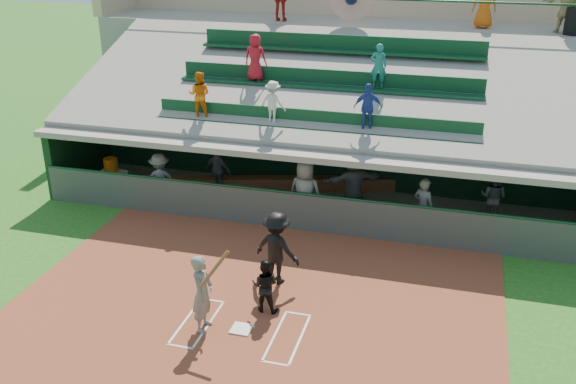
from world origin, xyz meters
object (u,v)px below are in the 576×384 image
(water_cooler, at_px, (111,165))
(home_plate, at_px, (241,329))
(catcher, at_px, (265,285))
(trash_bin, at_px, (574,21))
(batter_at_plate, at_px, (203,293))
(white_table, at_px, (114,181))

(water_cooler, bearing_deg, home_plate, -43.08)
(catcher, height_order, water_cooler, catcher)
(water_cooler, bearing_deg, trash_bin, 24.76)
(home_plate, relative_size, trash_bin, 0.49)
(catcher, distance_m, trash_bin, 14.27)
(batter_at_plate, distance_m, trash_bin, 15.56)
(home_plate, xyz_separation_m, white_table, (-6.46, 6.10, 0.34))
(home_plate, bearing_deg, batter_at_plate, -168.67)
(water_cooler, bearing_deg, catcher, -37.61)
(white_table, distance_m, water_cooler, 0.56)
(trash_bin, bearing_deg, home_plate, -120.52)
(batter_at_plate, height_order, white_table, batter_at_plate)
(trash_bin, bearing_deg, batter_at_plate, -122.79)
(water_cooler, bearing_deg, batter_at_plate, -47.48)
(home_plate, bearing_deg, trash_bin, 59.48)
(catcher, height_order, white_table, catcher)
(batter_at_plate, xyz_separation_m, trash_bin, (8.12, 12.61, 4.14))
(home_plate, relative_size, batter_at_plate, 0.22)
(batter_at_plate, height_order, trash_bin, trash_bin)
(white_table, bearing_deg, batter_at_plate, -33.56)
(white_table, bearing_deg, water_cooler, -126.91)
(catcher, relative_size, trash_bin, 1.45)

